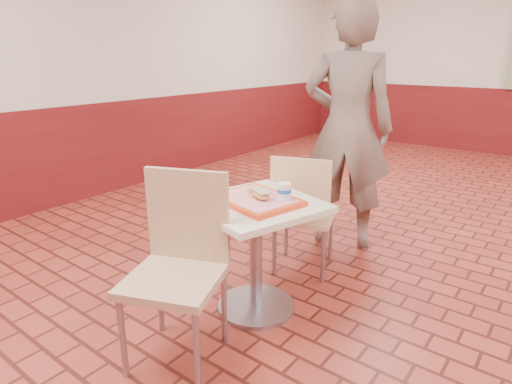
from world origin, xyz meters
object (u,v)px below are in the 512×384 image
Objects in this scene: long_john_donut at (260,195)px; main_table at (256,238)px; ring_donut at (256,189)px; chair_main_front at (180,257)px; chair_main_back at (303,209)px; serving_tray at (256,200)px; paper_cup at (284,191)px; customer at (347,128)px.

main_table is at bearing 173.32° from long_john_donut.
main_table is 0.29m from ring_donut.
chair_main_front reaches higher than chair_main_back.
long_john_donut is (0.03, -0.00, 0.04)m from serving_tray.
main_table is at bearing 0.00° from serving_tray.
ring_donut is (-0.06, 0.08, 0.27)m from main_table.
paper_cup is at bearing 46.70° from chair_main_front.
ring_donut is (-0.06, 0.08, 0.03)m from serving_tray.
ring_donut is 0.96× the size of paper_cup.
ring_donut is (-0.02, -1.15, -0.21)m from customer.
chair_main_back is at bearing 92.41° from serving_tray.
main_table is 0.56m from chair_main_back.
customer is at bearing -107.49° from chair_main_back.
main_table is 0.37× the size of customer.
chair_main_back is 9.19× the size of ring_donut.
serving_tray is 0.18m from paper_cup.
customer is at bearing 92.19° from serving_tray.
ring_donut is at bearing 174.30° from paper_cup.
chair_main_front is 10.15× the size of ring_donut.
customer is 11.17× the size of long_john_donut.
paper_cup is at bearing 21.74° from main_table.
main_table is 0.28m from long_john_donut.
paper_cup is at bearing 27.79° from long_john_donut.
serving_tray is 0.05m from long_john_donut.
main_table is 1.32m from customer.
customer is at bearing 66.70° from chair_main_front.
main_table is at bearing -51.92° from ring_donut.
serving_tray is 4.98× the size of ring_donut.
long_john_donut is (0.08, -1.23, -0.20)m from customer.
customer is 1.25m from long_john_donut.
long_john_donut reaches higher than serving_tray.
chair_main_back is at bearing 73.21° from customer.
paper_cup is at bearing -5.70° from ring_donut.
paper_cup reaches higher than serving_tray.
long_john_donut is at bearing 74.80° from customer.
chair_main_back is at bearing 95.46° from long_john_donut.
main_table is at bearing 72.92° from chair_main_back.
main_table is 4.09× the size of long_john_donut.
paper_cup is (0.12, 0.06, 0.03)m from long_john_donut.
chair_main_front is at bearing -110.87° from paper_cup.
serving_tray is at bearing 72.92° from chair_main_back.
chair_main_back is (-0.02, 0.56, 0.01)m from main_table.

